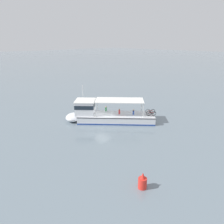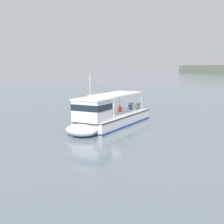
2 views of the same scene
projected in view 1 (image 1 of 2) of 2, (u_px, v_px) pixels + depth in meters
ground_plane at (100, 122)px, 31.20m from camera, size 400.00×400.00×0.00m
ferry_main at (105, 114)px, 31.26m from camera, size 10.97×11.37×5.32m
channel_buoy at (142, 182)px, 17.22m from camera, size 0.70×0.70×1.40m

